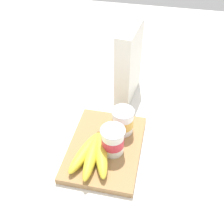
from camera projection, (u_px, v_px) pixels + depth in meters
name	position (u px, v px, depth m)	size (l,w,h in m)	color
ground_plane	(105.00, 150.00, 0.90)	(2.40, 2.40, 0.00)	silver
cutting_board	(105.00, 148.00, 0.89)	(0.31, 0.23, 0.02)	#A37A4C
cereal_box	(129.00, 63.00, 1.02)	(0.18, 0.06, 0.28)	white
yogurt_cup_front	(123.00, 121.00, 0.91)	(0.07, 0.07, 0.09)	white
yogurt_cup_back	(113.00, 141.00, 0.84)	(0.07, 0.07, 0.09)	white
banana_bunch	(93.00, 154.00, 0.84)	(0.19, 0.13, 0.04)	yellow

